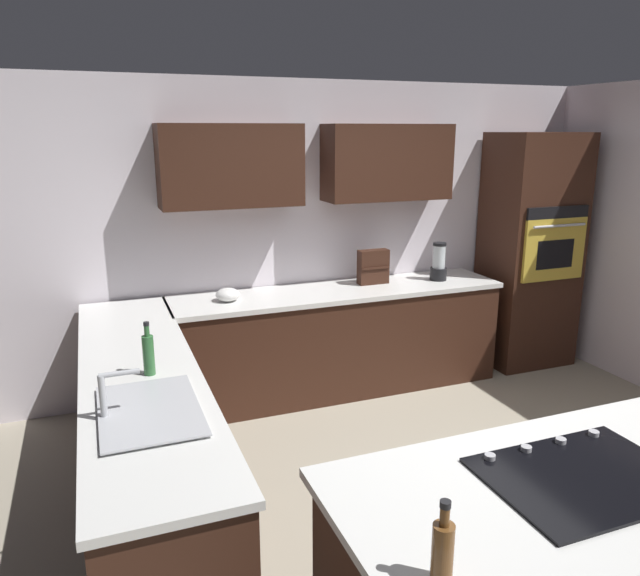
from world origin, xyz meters
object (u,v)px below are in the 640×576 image
(cooktop, at_px, (584,476))
(blender, at_px, (439,264))
(spice_rack, at_px, (373,267))
(oil_bottle, at_px, (443,550))
(mixing_bowl, at_px, (228,295))
(wall_oven, at_px, (530,251))
(sink_unit, at_px, (148,410))
(dish_soap_bottle, at_px, (148,353))

(cooktop, relative_size, blender, 2.26)
(blender, xyz_separation_m, spice_rack, (0.60, -0.09, 0.00))
(spice_rack, distance_m, oil_bottle, 3.57)
(spice_rack, bearing_deg, mixing_bowl, 3.96)
(wall_oven, relative_size, cooktop, 2.86)
(spice_rack, height_order, oil_bottle, spice_rack)
(wall_oven, bearing_deg, mixing_bowl, 0.12)
(wall_oven, relative_size, sink_unit, 3.11)
(blender, bearing_deg, mixing_bowl, 0.00)
(blender, height_order, mixing_bowl, blender)
(cooktop, relative_size, mixing_bowl, 4.06)
(cooktop, distance_m, mixing_bowl, 3.02)
(blender, xyz_separation_m, mixing_bowl, (1.90, 0.00, -0.09))
(blender, height_order, dish_soap_bottle, blender)
(sink_unit, bearing_deg, oil_bottle, 116.06)
(dish_soap_bottle, distance_m, oil_bottle, 2.03)
(blender, bearing_deg, oil_bottle, 58.35)
(mixing_bowl, bearing_deg, spice_rack, -176.04)
(wall_oven, bearing_deg, spice_rack, -3.00)
(dish_soap_bottle, bearing_deg, cooktop, 131.54)
(sink_unit, xyz_separation_m, spice_rack, (-2.08, -1.85, 0.13))
(blender, bearing_deg, cooktop, 68.33)
(sink_unit, bearing_deg, cooktop, 142.46)
(wall_oven, relative_size, blender, 6.46)
(mixing_bowl, bearing_deg, sink_unit, 66.17)
(wall_oven, height_order, blender, wall_oven)
(blender, relative_size, mixing_bowl, 1.80)
(spice_rack, bearing_deg, cooktop, 79.43)
(sink_unit, xyz_separation_m, blender, (-2.68, -1.76, 0.13))
(blender, distance_m, mixing_bowl, 1.90)
(cooktop, height_order, mixing_bowl, mixing_bowl)
(dish_soap_bottle, bearing_deg, mixing_bowl, -119.31)
(wall_oven, relative_size, spice_rack, 7.30)
(wall_oven, xyz_separation_m, oil_bottle, (2.97, 3.21, -0.08))
(blender, bearing_deg, spice_rack, -8.53)
(mixing_bowl, relative_size, oil_bottle, 0.69)
(dish_soap_bottle, xyz_separation_m, oil_bottle, (-0.65, 1.92, -0.01))
(sink_unit, height_order, oil_bottle, oil_bottle)
(oil_bottle, bearing_deg, sink_unit, -63.94)
(dish_soap_bottle, bearing_deg, oil_bottle, 108.58)
(mixing_bowl, height_order, dish_soap_bottle, dish_soap_bottle)
(blender, xyz_separation_m, oil_bottle, (1.97, 3.20, -0.04))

